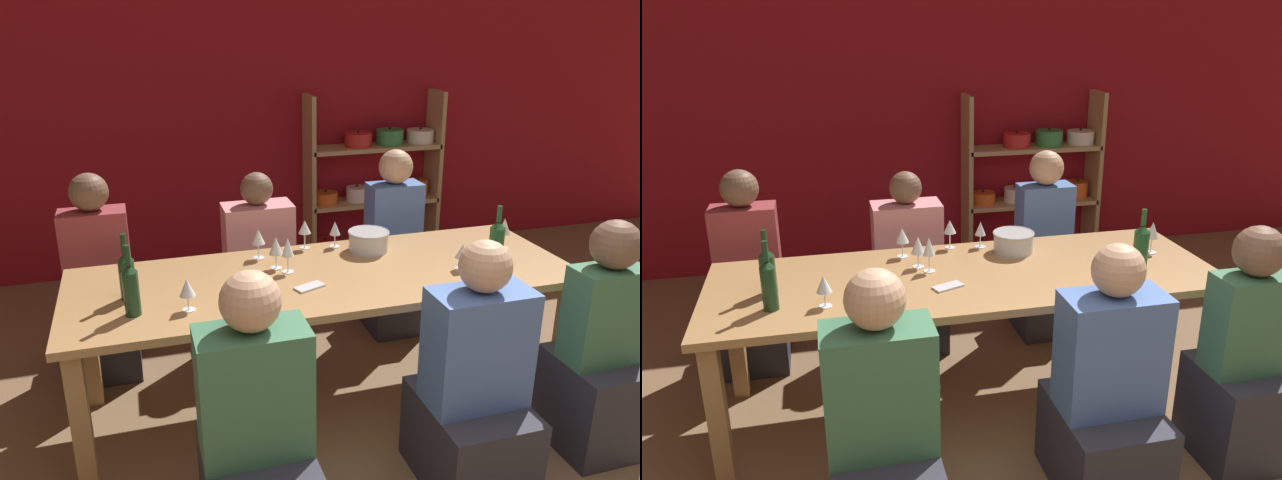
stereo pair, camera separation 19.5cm
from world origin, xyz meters
The scene contains 22 objects.
wall_back_red centered at (0.00, 3.83, 1.35)m, with size 8.80×0.06×2.70m.
shelf_unit centered at (0.93, 3.63, 0.61)m, with size 1.18×0.30×1.43m.
dining_table centered at (-0.16, 1.55, 0.69)m, with size 2.59×0.91×0.77m.
mixing_bowl centered at (0.17, 1.80, 0.84)m, with size 0.23×0.23×0.11m.
wine_bottle_green centered at (-1.12, 1.35, 0.90)m, with size 0.07×0.07×0.33m.
wine_bottle_dark centered at (-1.13, 1.53, 0.90)m, with size 0.07×0.07×0.32m.
wine_bottle_amber centered at (0.71, 1.37, 0.91)m, with size 0.08×0.08×0.34m.
wine_glass_white_a centered at (0.91, 1.61, 0.90)m, with size 0.07×0.07×0.18m.
wine_glass_empty_a centered at (-0.34, 1.62, 0.91)m, with size 0.06×0.06×0.19m.
wine_glass_empty_b centered at (-0.88, 1.32, 0.88)m, with size 0.07×0.07×0.15m.
wine_glass_red_a centered at (-0.16, 1.94, 0.90)m, with size 0.07×0.07×0.17m.
wine_glass_red_b centered at (0.01, 1.91, 0.88)m, with size 0.06×0.06×0.15m.
wine_glass_red_c centered at (0.53, 1.40, 0.87)m, with size 0.08×0.08×0.14m.
wine_glass_white_b centered at (-0.45, 1.86, 0.89)m, with size 0.07×0.07×0.17m.
wine_glass_red_d centered at (-0.39, 1.69, 0.89)m, with size 0.07×0.07×0.17m.
cell_phone centered at (-0.29, 1.40, 0.78)m, with size 0.17×0.12×0.01m.
person_near_a centered at (-0.70, 0.75, 0.43)m, with size 0.42×0.53×1.17m.
person_far_a centered at (0.54, 2.30, 0.47)m, with size 0.34×0.43×1.23m.
person_near_b centered at (0.97, 0.84, 0.45)m, with size 0.34×0.43×1.17m.
person_far_b centered at (-1.31, 2.29, 0.45)m, with size 0.37×0.46×1.21m.
person_near_c centered at (0.28, 0.78, 0.42)m, with size 0.43×0.54×1.17m.
person_far_c centered at (-0.35, 2.34, 0.41)m, with size 0.43×0.53×1.14m.
Camera 1 is at (-1.05, -1.27, 2.02)m, focal length 35.00 mm.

